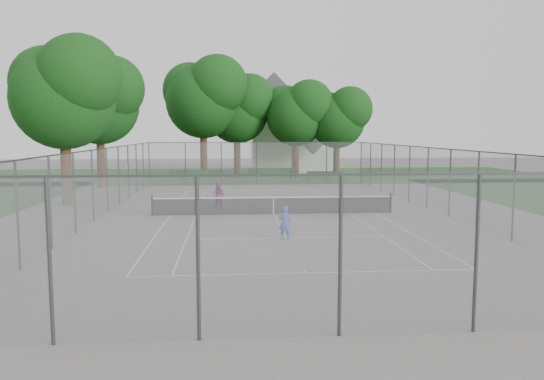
{
  "coord_description": "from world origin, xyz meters",
  "views": [
    {
      "loc": [
        -2.34,
        -27.88,
        4.38
      ],
      "look_at": [
        0.0,
        1.0,
        1.2
      ],
      "focal_mm": 35.0,
      "sensor_mm": 36.0,
      "label": 1
    }
  ],
  "objects": [
    {
      "name": "house",
      "position": [
        4.28,
        29.18,
        4.17
      ],
      "size": [
        8.33,
        6.46,
        10.37
      ],
      "color": "white",
      "rests_on": "ground"
    },
    {
      "name": "hedge_left",
      "position": [
        -5.21,
        18.09,
        0.55
      ],
      "size": [
        4.42,
        1.33,
        1.11
      ],
      "primitive_type": "cube",
      "color": "#174A18",
      "rests_on": "ground"
    },
    {
      "name": "tree_far_midleft",
      "position": [
        -1.48,
        22.95,
        6.73
      ],
      "size": [
        6.82,
        6.22,
        9.8
      ],
      "color": "#3C2516",
      "rests_on": "ground"
    },
    {
      "name": "perimeter_fence",
      "position": [
        0.0,
        0.0,
        1.81
      ],
      "size": [
        18.08,
        34.08,
        3.52
      ],
      "color": "#38383D",
      "rests_on": "ground"
    },
    {
      "name": "hedge_mid",
      "position": [
        1.28,
        17.92,
        0.62
      ],
      "size": [
        3.97,
        1.13,
        1.25
      ],
      "primitive_type": "cube",
      "color": "#174A18",
      "rests_on": "ground"
    },
    {
      "name": "grass_far",
      "position": [
        0.0,
        26.0,
        0.0
      ],
      "size": [
        60.0,
        20.0,
        0.0
      ],
      "primitive_type": "cube",
      "color": "#174213",
      "rests_on": "ground"
    },
    {
      "name": "tree_far_midright",
      "position": [
        4.0,
        21.5,
        6.29
      ],
      "size": [
        6.38,
        5.82,
        9.16
      ],
      "color": "#3C2516",
      "rests_on": "ground"
    },
    {
      "name": "ground",
      "position": [
        0.0,
        0.0,
        0.0
      ],
      "size": [
        120.0,
        120.0,
        0.0
      ],
      "primitive_type": "plane",
      "color": "slate",
      "rests_on": "ground"
    },
    {
      "name": "hedge_right",
      "position": [
        6.06,
        18.21,
        0.44
      ],
      "size": [
        2.97,
        1.09,
        0.89
      ],
      "primitive_type": "cube",
      "color": "#174A18",
      "rests_on": "ground"
    },
    {
      "name": "woman_player",
      "position": [
        -2.94,
        2.25,
        0.77
      ],
      "size": [
        0.91,
        0.81,
        1.54
      ],
      "primitive_type": "imported",
      "rotation": [
        0.0,
        0.0,
        -0.37
      ],
      "color": "#792871",
      "rests_on": "ground"
    },
    {
      "name": "tennis_net",
      "position": [
        0.0,
        0.0,
        0.51
      ],
      "size": [
        12.87,
        0.1,
        1.1
      ],
      "color": "black",
      "rests_on": "ground"
    },
    {
      "name": "tree_side_front",
      "position": [
        -12.0,
        4.65,
        6.86
      ],
      "size": [
        6.94,
        6.34,
        9.98
      ],
      "color": "#3C2516",
      "rests_on": "ground"
    },
    {
      "name": "girl_player",
      "position": [
        -0.09,
        -6.61,
        0.69
      ],
      "size": [
        0.56,
        0.43,
        1.39
      ],
      "primitive_type": "imported",
      "rotation": [
        0.0,
        0.0,
        2.93
      ],
      "color": "blue",
      "rests_on": "ground"
    },
    {
      "name": "court_markings",
      "position": [
        0.0,
        0.0,
        0.01
      ],
      "size": [
        11.03,
        23.83,
        0.01
      ],
      "color": "silver",
      "rests_on": "ground"
    },
    {
      "name": "tree_side_back",
      "position": [
        -12.31,
        14.7,
        6.98
      ],
      "size": [
        7.07,
        6.46,
        10.16
      ],
      "color": "#3C2516",
      "rests_on": "ground"
    },
    {
      "name": "tree_far_left",
      "position": [
        -4.59,
        21.57,
        7.77
      ],
      "size": [
        7.86,
        7.18,
        11.3
      ],
      "color": "#3C2516",
      "rests_on": "ground"
    },
    {
      "name": "tree_far_right",
      "position": [
        7.79,
        21.12,
        5.86
      ],
      "size": [
        5.94,
        5.43,
        8.54
      ],
      "color": "#3C2516",
      "rests_on": "ground"
    }
  ]
}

